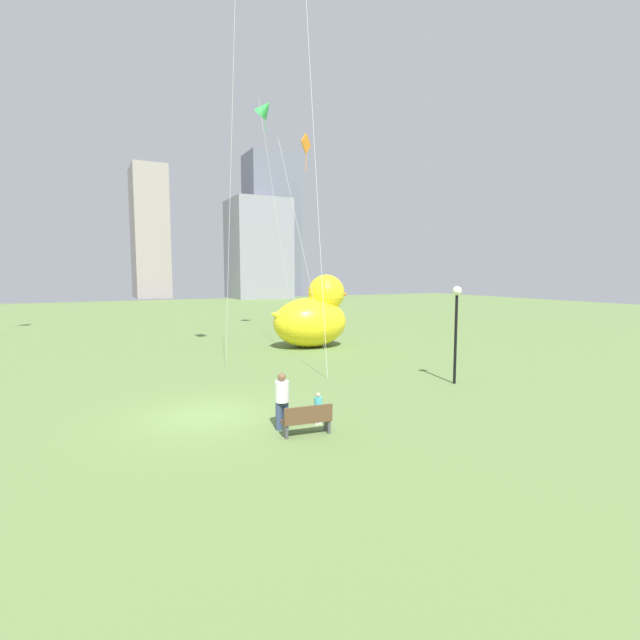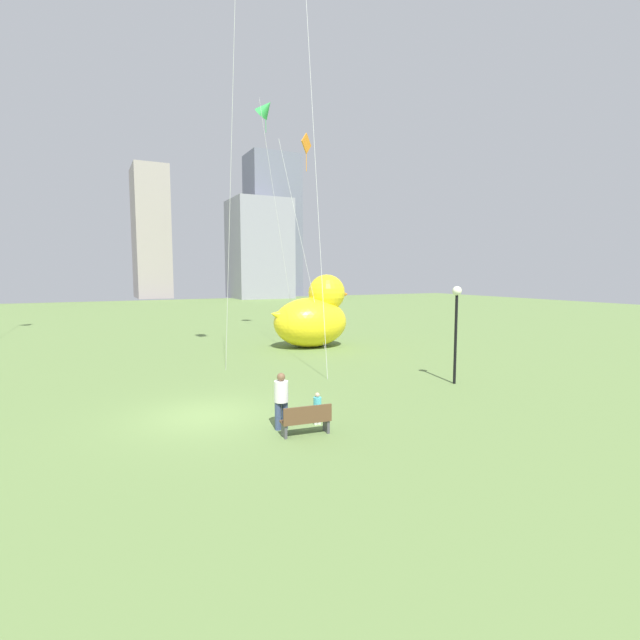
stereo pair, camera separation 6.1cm
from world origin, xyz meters
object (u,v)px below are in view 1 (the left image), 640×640
Objects in this scene: person_child at (318,407)px; kite_green at (265,109)px; person_adult at (282,398)px; lamppost at (456,314)px; park_bench at (307,420)px; kite_orange at (306,153)px; giant_inflatable_duck at (313,316)px.

kite_green reaches higher than person_child.
person_child is (1.17, -0.09, -0.40)m from person_adult.
park_bench is at bearing -160.69° from lamppost.
kite_green is (7.09, 20.30, 15.57)m from person_adult.
kite_orange reaches higher than lamppost.
kite_green is at bearing 73.80° from person_child.
person_adult is 19.68m from kite_orange.
park_bench is at bearing -116.53° from giant_inflatable_duck.
person_child is 8.27m from lamppost.
park_bench is 20.40m from kite_orange.
person_adult is 0.10× the size of kite_green.
kite_orange is (-1.25, 12.26, 9.15)m from lamppost.
kite_orange is at bearing 62.33° from person_adult.
kite_orange is 0.77× the size of kite_green.
person_adult is at bearing 175.66° from person_child.
kite_green reaches higher than kite_orange.
person_adult reaches higher than person_child.
kite_orange is (6.36, 14.44, 11.57)m from person_child.
lamppost is at bearing -84.72° from kite_green.
park_bench is 0.36× the size of lamppost.
kite_green is (6.64, 21.11, 16.05)m from park_bench.
person_adult is at bearing -109.26° from kite_green.
park_bench is 1.03m from person_child.
park_bench is at bearing -107.46° from kite_green.
person_adult is 26.54m from kite_green.
lamppost is 22.75m from kite_green.
giant_inflatable_duck is at bearing -70.78° from kite_orange.
lamppost is (8.32, 2.92, 2.51)m from park_bench.
giant_inflatable_duck is at bearing 63.47° from park_bench.
person_child is at bearing -113.76° from kite_orange.
park_bench is at bearing -61.09° from person_adult.
lamppost is 0.24× the size of kite_green.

